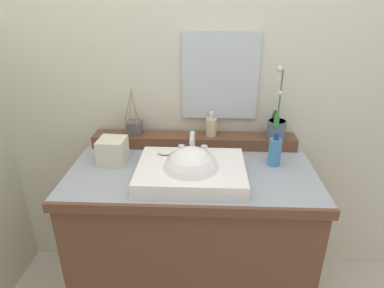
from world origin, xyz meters
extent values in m
cube|color=beige|center=(0.00, 0.43, 1.40)|extent=(2.98, 0.20, 2.80)
cube|color=brown|center=(0.00, 0.00, 0.42)|extent=(1.15, 0.63, 0.84)
cube|color=#939BA5|center=(0.00, 0.00, 0.86)|extent=(1.18, 0.65, 0.04)
cube|color=brown|center=(0.00, -0.33, 0.86)|extent=(1.18, 0.02, 0.04)
cube|color=brown|center=(0.00, 0.25, 0.91)|extent=(1.11, 0.12, 0.06)
cube|color=white|center=(0.00, -0.09, 0.91)|extent=(0.49, 0.38, 0.06)
sphere|color=white|center=(0.00, -0.11, 0.90)|extent=(0.26, 0.26, 0.26)
cylinder|color=silver|center=(0.00, 0.04, 0.99)|extent=(0.02, 0.02, 0.10)
cylinder|color=silver|center=(0.00, -0.02, 1.04)|extent=(0.02, 0.11, 0.02)
sphere|color=silver|center=(0.00, 0.04, 1.04)|extent=(0.03, 0.03, 0.03)
cylinder|color=silver|center=(-0.05, 0.04, 0.96)|extent=(0.03, 0.03, 0.04)
cylinder|color=silver|center=(0.06, 0.04, 0.96)|extent=(0.03, 0.03, 0.04)
ellipsoid|color=silver|center=(-0.13, 0.01, 0.95)|extent=(0.07, 0.04, 0.02)
cylinder|color=#4E606B|center=(0.44, 0.24, 0.99)|extent=(0.10, 0.10, 0.10)
cylinder|color=tan|center=(0.44, 0.24, 1.03)|extent=(0.09, 0.09, 0.01)
cylinder|color=#476B38|center=(0.44, 0.24, 1.17)|extent=(0.01, 0.01, 0.27)
ellipsoid|color=#387033|center=(0.42, 0.19, 1.05)|extent=(0.03, 0.03, 0.09)
ellipsoid|color=#387033|center=(0.43, 0.27, 1.05)|extent=(0.03, 0.03, 0.07)
sphere|color=beige|center=(0.44, 0.23, 1.19)|extent=(0.03, 0.03, 0.03)
sphere|color=beige|center=(0.43, 0.25, 1.25)|extent=(0.02, 0.02, 0.02)
sphere|color=beige|center=(0.42, 0.23, 1.31)|extent=(0.03, 0.03, 0.03)
cylinder|color=#D1B690|center=(0.09, 0.26, 0.99)|extent=(0.06, 0.06, 0.10)
cylinder|color=silver|center=(0.09, 0.26, 1.04)|extent=(0.02, 0.02, 0.02)
cylinder|color=silver|center=(0.09, 0.26, 1.06)|extent=(0.03, 0.03, 0.02)
cylinder|color=silver|center=(0.09, 0.24, 1.07)|extent=(0.01, 0.03, 0.01)
cube|color=#564F50|center=(-0.33, 0.26, 0.98)|extent=(0.08, 0.08, 0.07)
cylinder|color=#9E7A4C|center=(-0.31, 0.26, 1.09)|extent=(0.03, 0.01, 0.17)
cylinder|color=#9E7A4C|center=(-0.32, 0.28, 1.07)|extent=(0.02, 0.04, 0.13)
cylinder|color=#9E7A4C|center=(-0.36, 0.28, 1.10)|extent=(0.06, 0.04, 0.19)
cylinder|color=#9E7A4C|center=(-0.34, 0.25, 1.09)|extent=(0.03, 0.02, 0.17)
cylinder|color=#9E7A4C|center=(-0.31, 0.23, 1.09)|extent=(0.03, 0.06, 0.18)
cylinder|color=teal|center=(0.40, 0.05, 0.94)|extent=(0.06, 0.06, 0.14)
cylinder|color=navy|center=(0.40, 0.05, 1.02)|extent=(0.02, 0.02, 0.02)
cylinder|color=navy|center=(0.40, 0.05, 1.04)|extent=(0.03, 0.03, 0.02)
cylinder|color=navy|center=(0.40, 0.03, 1.04)|extent=(0.01, 0.03, 0.01)
cube|color=beige|center=(-0.40, 0.05, 0.94)|extent=(0.14, 0.14, 0.12)
cube|color=silver|center=(0.14, 0.32, 1.24)|extent=(0.40, 0.02, 0.45)
camera|label=1|loc=(0.06, -1.41, 1.64)|focal=30.98mm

